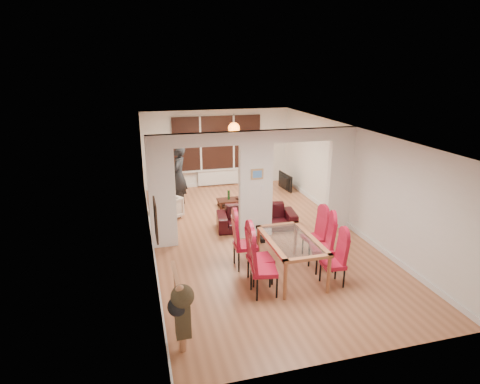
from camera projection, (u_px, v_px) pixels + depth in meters
name	position (u px, v px, depth m)	size (l,w,h in m)	color
floor	(255.00, 236.00, 9.90)	(5.00, 9.00, 0.01)	#A66543
room_walls	(256.00, 185.00, 9.50)	(5.00, 9.00, 2.60)	silver
divider_wall	(256.00, 185.00, 9.50)	(5.00, 0.18, 2.60)	white
bay_window_blinds	(217.00, 143.00, 13.52)	(3.00, 0.08, 1.80)	black
radiator	(218.00, 177.00, 13.85)	(1.40, 0.08, 0.50)	white
pendant_light	(234.00, 128.00, 12.35)	(0.36, 0.36, 0.36)	orange
stair_newel	(178.00, 300.00, 6.23)	(0.40, 1.20, 1.10)	#B77A54
wall_poster	(156.00, 220.00, 6.60)	(0.04, 0.52, 0.67)	gray
pillar_photo	(257.00, 174.00, 9.32)	(0.30, 0.03, 0.25)	#4C8CD8
dining_table	(291.00, 257.00, 7.94)	(0.95, 1.68, 0.79)	#A15E3B
dining_chair_la	(264.00, 266.00, 7.23)	(0.45, 0.45, 1.13)	#AA112C
dining_chair_lb	(260.00, 255.00, 7.66)	(0.45, 0.45, 1.13)	#AA112C
dining_chair_lc	(245.00, 241.00, 8.22)	(0.46, 0.46, 1.15)	#AA112C
dining_chair_ra	(333.00, 260.00, 7.56)	(0.41, 0.41, 1.02)	#AA112C
dining_chair_rb	(322.00, 245.00, 8.12)	(0.44, 0.44, 1.11)	#AA112C
dining_chair_rc	(314.00, 235.00, 8.66)	(0.42, 0.42, 1.05)	#AA112C
sofa	(256.00, 217.00, 10.27)	(2.01, 0.79, 0.59)	black
armchair	(167.00, 208.00, 10.88)	(0.69, 0.67, 0.62)	beige
person	(179.00, 176.00, 11.72)	(0.44, 0.67, 1.83)	black
television	(283.00, 182.00, 13.43)	(0.12, 0.95, 0.55)	black
coffee_table	(233.00, 202.00, 11.93)	(0.94, 0.47, 0.22)	black
bottle	(229.00, 195.00, 11.83)	(0.07, 0.07, 0.29)	#143F19
bowl	(240.00, 198.00, 11.90)	(0.24, 0.24, 0.06)	black
shoes	(259.00, 239.00, 9.57)	(0.24, 0.26, 0.10)	black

